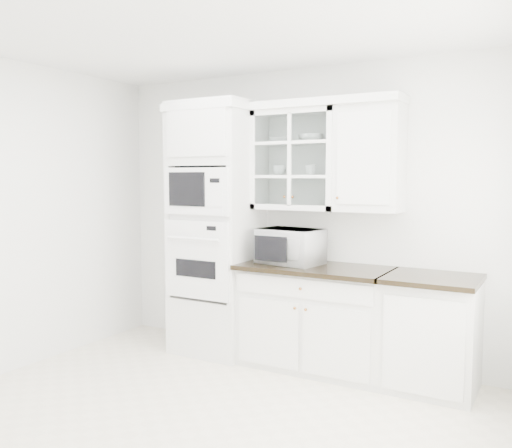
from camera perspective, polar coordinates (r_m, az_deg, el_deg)
The scene contains 13 objects.
ground at distance 3.99m, azimuth -6.62°, elevation -20.15°, with size 4.00×3.50×0.01m, color beige.
room_shell at distance 3.97m, azimuth -3.19°, elevation 6.18°, with size 4.00×3.50×2.70m.
oven_column at distance 5.23m, azimuth -4.21°, elevation -0.49°, with size 0.76×0.68×2.40m.
base_cabinet_run at distance 4.89m, azimuth 6.27°, elevation -9.65°, with size 1.32×0.67×0.92m.
extra_base_cabinet at distance 4.61m, azimuth 17.98°, elevation -10.80°, with size 0.72×0.67×0.92m.
upper_cabinet_glass at distance 4.97m, azimuth 4.39°, elevation 6.74°, with size 0.80×0.33×0.90m.
upper_cabinet_solid at distance 4.72m, azimuth 11.88°, elevation 6.74°, with size 0.55×0.33×0.90m, color silver.
crown_molding at distance 5.03m, azimuth 3.19°, elevation 12.27°, with size 2.14×0.38×0.07m, color white.
countertop_microwave at distance 4.88m, azimuth 3.73°, elevation -2.33°, with size 0.54×0.45×0.31m, color white.
bowl_a at distance 5.04m, azimuth 2.52°, elevation 8.82°, with size 0.20×0.20×0.05m, color white.
bowl_b at distance 4.94m, azimuth 5.80°, elevation 9.00°, with size 0.22×0.22×0.07m, color white.
cup_a at distance 5.04m, azimuth 2.45°, elevation 5.66°, with size 0.12×0.12×0.09m, color white.
cup_b at distance 4.89m, azimuth 5.80°, elevation 5.68°, with size 0.10×0.10×0.10m, color white.
Camera 1 is at (2.15, -2.90, 1.69)m, focal length 38.00 mm.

